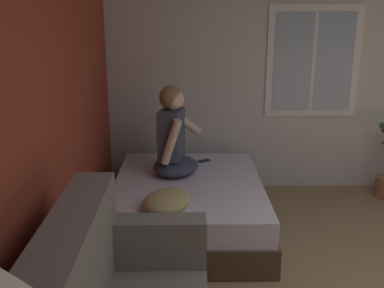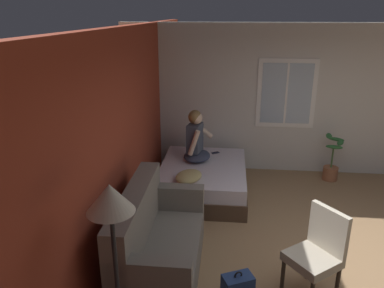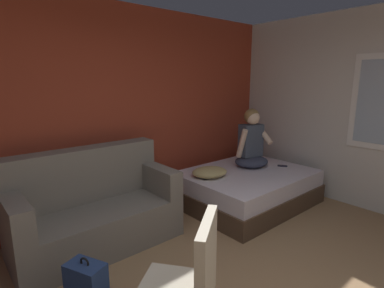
# 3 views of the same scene
# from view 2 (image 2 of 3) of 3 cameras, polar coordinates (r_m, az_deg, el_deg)

# --- Properties ---
(ground_plane) EXTENTS (40.00, 40.00, 0.00)m
(ground_plane) POSITION_cam_2_polar(r_m,az_deg,el_deg) (4.95, 22.14, -17.54)
(ground_plane) COLOR #93704C
(wall_back_accent) EXTENTS (10.92, 0.16, 2.70)m
(wall_back_accent) POSITION_cam_2_polar(r_m,az_deg,el_deg) (4.31, -13.31, -1.60)
(wall_back_accent) COLOR #993823
(wall_back_accent) RESTS_ON ground
(wall_side_with_window) EXTENTS (0.19, 6.81, 2.70)m
(wall_side_with_window) POSITION_cam_2_polar(r_m,az_deg,el_deg) (7.13, 17.15, 6.37)
(wall_side_with_window) COLOR silver
(wall_side_with_window) RESTS_ON ground
(bed) EXTENTS (1.83, 1.42, 0.48)m
(bed) POSITION_cam_2_polar(r_m,az_deg,el_deg) (6.25, 1.67, -5.40)
(bed) COLOR #4C3828
(bed) RESTS_ON ground
(couch) EXTENTS (1.71, 0.83, 1.04)m
(couch) POSITION_cam_2_polar(r_m,az_deg,el_deg) (4.37, -5.42, -15.00)
(couch) COLOR slate
(couch) RESTS_ON ground
(side_chair) EXTENTS (0.65, 0.65, 0.98)m
(side_chair) POSITION_cam_2_polar(r_m,az_deg,el_deg) (4.23, 18.62, -15.14)
(side_chair) COLOR #382D23
(side_chair) RESTS_ON ground
(person_seated) EXTENTS (0.60, 0.54, 0.88)m
(person_seated) POSITION_cam_2_polar(r_m,az_deg,el_deg) (6.25, 0.62, 0.56)
(person_seated) COLOR #383D51
(person_seated) RESTS_ON bed
(throw_pillow) EXTENTS (0.58, 0.51, 0.14)m
(throw_pillow) POSITION_cam_2_polar(r_m,az_deg,el_deg) (5.59, -0.50, -4.95)
(throw_pillow) COLOR tan
(throw_pillow) RESTS_ON bed
(cell_phone) EXTENTS (0.14, 0.16, 0.01)m
(cell_phone) POSITION_cam_2_polar(r_m,az_deg,el_deg) (6.71, 3.57, -1.34)
(cell_phone) COLOR black
(cell_phone) RESTS_ON bed
(floor_lamp) EXTENTS (0.36, 0.36, 1.70)m
(floor_lamp) POSITION_cam_2_polar(r_m,az_deg,el_deg) (2.87, -12.15, -10.90)
(floor_lamp) COLOR black
(floor_lamp) RESTS_ON ground
(potted_plant) EXTENTS (0.39, 0.37, 0.85)m
(potted_plant) POSITION_cam_2_polar(r_m,az_deg,el_deg) (7.13, 20.49, -2.88)
(potted_plant) COLOR #995B3D
(potted_plant) RESTS_ON ground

